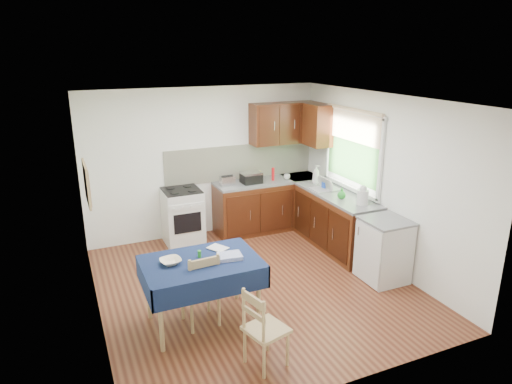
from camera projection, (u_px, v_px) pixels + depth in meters
name	position (u px, v px, depth m)	size (l,w,h in m)	color
floor	(255.00, 285.00, 6.21)	(4.20, 4.20, 0.00)	#4D2214
ceiling	(254.00, 99.00, 5.46)	(4.00, 4.20, 0.02)	white
wall_back	(205.00, 162.00, 7.67)	(4.00, 0.02, 2.50)	white
wall_front	(350.00, 267.00, 4.00)	(4.00, 0.02, 2.50)	white
wall_left	(90.00, 221.00, 5.07)	(0.02, 4.20, 2.50)	white
wall_right	(381.00, 181.00, 6.60)	(0.02, 4.20, 2.50)	white
base_cabinets	(298.00, 213.00, 7.70)	(1.90, 2.30, 0.86)	#351209
worktop_back	(269.00, 181.00, 7.92)	(1.90, 0.60, 0.04)	slate
worktop_right	(337.00, 195.00, 7.16)	(0.60, 1.70, 0.04)	slate
worktop_corner	(301.00, 177.00, 8.17)	(0.60, 0.60, 0.04)	slate
splashback	(241.00, 162.00, 7.92)	(2.70, 0.02, 0.60)	white
upper_cabinets	(294.00, 124.00, 7.81)	(1.20, 0.85, 0.70)	#351209
stove	(183.00, 216.00, 7.45)	(0.60, 0.61, 0.92)	silver
window	(353.00, 145.00, 7.08)	(0.04, 1.48, 1.26)	#2B5924
fridge	(384.00, 250.00, 6.25)	(0.58, 0.60, 0.89)	silver
corkboard	(87.00, 184.00, 5.24)	(0.04, 0.62, 0.47)	tan
dining_table	(201.00, 269.00, 5.17)	(1.31, 0.89, 0.80)	#0E1A39
chair_far	(201.00, 287.00, 5.19)	(0.43, 0.43, 0.92)	tan
chair_near	(263.00, 327.00, 4.51)	(0.46, 0.46, 0.86)	tan
toaster	(227.00, 181.00, 7.56)	(0.23, 0.14, 0.18)	#BCBCC1
sandwich_press	(251.00, 177.00, 7.72)	(0.32, 0.28, 0.19)	black
sauce_bottle	(273.00, 174.00, 7.85)	(0.05, 0.05, 0.23)	red
yellow_packet	(258.00, 175.00, 7.95)	(0.11, 0.07, 0.14)	yellow
dish_rack	(325.00, 188.00, 7.36)	(0.44, 0.33, 0.21)	gray
kettle	(363.00, 196.00, 6.65)	(0.17, 0.17, 0.29)	silver
cup	(287.00, 177.00, 7.95)	(0.11, 0.11, 0.09)	silver
soap_bottle_a	(316.00, 174.00, 7.67)	(0.12, 0.12, 0.31)	silver
soap_bottle_b	(325.00, 184.00, 7.39)	(0.08, 0.08, 0.17)	blue
soap_bottle_c	(342.00, 193.00, 6.91)	(0.13, 0.13, 0.17)	green
plate_bowl	(171.00, 261.00, 5.06)	(0.23, 0.23, 0.06)	#F2E7C6
book	(213.00, 251.00, 5.37)	(0.17, 0.23, 0.02)	white
spice_jar	(199.00, 254.00, 5.21)	(0.04, 0.04, 0.08)	#268C27
tea_towel	(230.00, 256.00, 5.20)	(0.26, 0.21, 0.05)	navy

